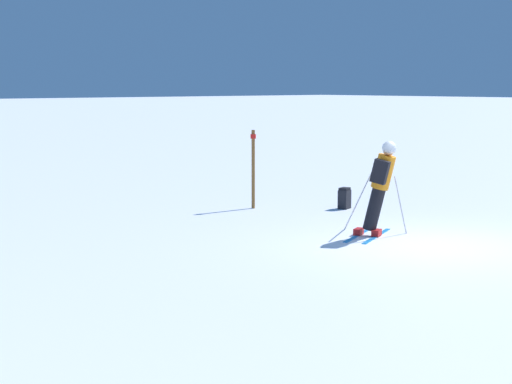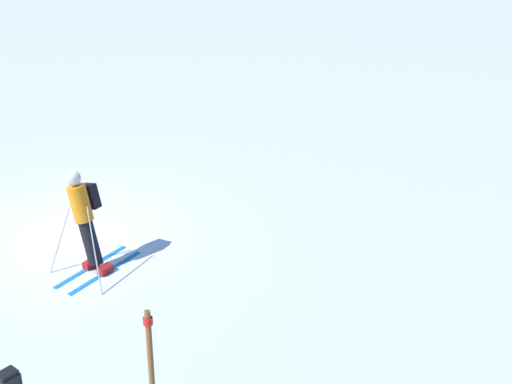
{
  "view_description": "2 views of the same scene",
  "coord_description": "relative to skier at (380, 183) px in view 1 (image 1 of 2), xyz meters",
  "views": [
    {
      "loc": [
        -9.43,
        12.32,
        2.92
      ],
      "look_at": [
        2.36,
        2.05,
        0.93
      ],
      "focal_mm": 60.0,
      "sensor_mm": 36.0,
      "label": 1
    },
    {
      "loc": [
        14.23,
        -4.01,
        7.98
      ],
      "look_at": [
        2.24,
        2.79,
        1.23
      ],
      "focal_mm": 60.0,
      "sensor_mm": 36.0,
      "label": 2
    }
  ],
  "objects": [
    {
      "name": "ground_plane",
      "position": [
        -1.2,
        0.08,
        -1.04
      ],
      "size": [
        300.0,
        300.0,
        0.0
      ],
      "primitive_type": "plane",
      "color": "white"
    },
    {
      "name": "trail_marker",
      "position": [
        4.46,
        -0.65,
        -0.02
      ],
      "size": [
        0.13,
        0.13,
        1.85
      ],
      "color": "brown",
      "rests_on": "ground"
    },
    {
      "name": "skier",
      "position": [
        0.0,
        0.0,
        0.0
      ],
      "size": [
        1.41,
        1.79,
        1.88
      ],
      "rotation": [
        0.0,
        0.0,
        0.45
      ],
      "color": "#1E7AC6",
      "rests_on": "ground"
    },
    {
      "name": "spare_backpack",
      "position": [
        2.99,
        -2.22,
        -0.8
      ],
      "size": [
        0.31,
        0.36,
        0.5
      ],
      "rotation": [
        0.0,
        0.0,
        5.05
      ],
      "color": "black",
      "rests_on": "ground"
    }
  ]
}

